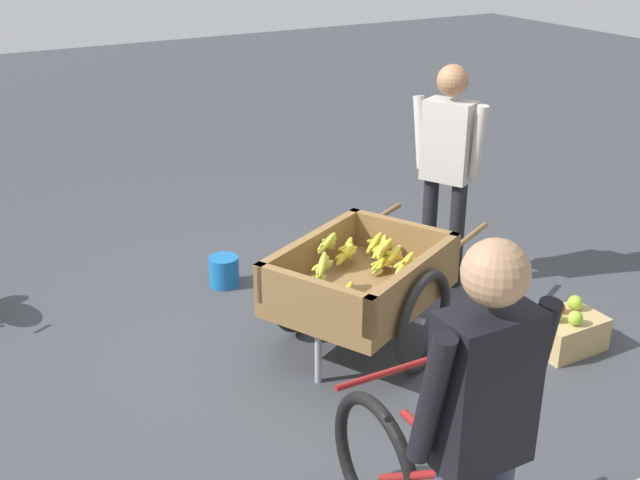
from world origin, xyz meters
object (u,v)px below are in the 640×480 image
at_px(vendor_person, 448,157).
at_px(cyclist_person, 481,418).
at_px(fruit_cart, 361,285).
at_px(plastic_bucket, 224,271).
at_px(apple_crate, 567,331).

xyz_separation_m(vendor_person, cyclist_person, (1.81, 2.50, 0.03)).
relative_size(fruit_cart, vendor_person, 1.12).
bearing_deg(plastic_bucket, fruit_cart, 108.24).
xyz_separation_m(vendor_person, apple_crate, (-0.11, 1.16, -0.84)).
bearing_deg(plastic_bucket, apple_crate, 129.05).
height_order(vendor_person, apple_crate, vendor_person).
bearing_deg(fruit_cart, apple_crate, 149.83).
xyz_separation_m(cyclist_person, plastic_bucket, (-0.38, -3.23, -0.88)).
relative_size(cyclist_person, plastic_bucket, 7.43).
xyz_separation_m(vendor_person, plastic_bucket, (1.43, -0.73, -0.85)).
bearing_deg(apple_crate, cyclist_person, 35.00).
xyz_separation_m(cyclist_person, apple_crate, (-1.91, -1.34, -0.87)).
relative_size(fruit_cart, plastic_bucket, 8.15).
height_order(plastic_bucket, apple_crate, apple_crate).
distance_m(fruit_cart, cyclist_person, 2.21).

